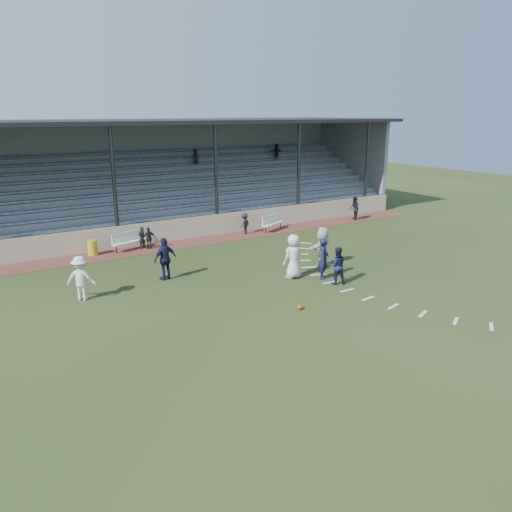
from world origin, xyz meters
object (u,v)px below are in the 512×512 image
(player_navy_lead, at_px, (324,259))
(bench_right, at_px, (272,221))
(bench_left, at_px, (129,239))
(football, at_px, (300,307))
(player_white_lead, at_px, (293,256))
(official, at_px, (354,208))
(trash_bin, at_px, (93,248))

(player_navy_lead, bearing_deg, bench_right, 28.90)
(bench_left, bearing_deg, player_navy_lead, -75.03)
(bench_left, relative_size, football, 9.57)
(player_white_lead, height_order, official, player_white_lead)
(bench_left, xyz_separation_m, player_navy_lead, (5.66, -9.20, 0.33))
(player_navy_lead, bearing_deg, official, 0.31)
(bench_left, distance_m, bench_right, 8.93)
(bench_left, relative_size, official, 1.28)
(trash_bin, bearing_deg, player_navy_lead, -50.28)
(trash_bin, bearing_deg, player_white_lead, -51.86)
(bench_right, bearing_deg, bench_left, 153.82)
(trash_bin, relative_size, official, 0.49)
(bench_left, bearing_deg, official, -19.36)
(trash_bin, height_order, player_navy_lead, player_navy_lead)
(bench_right, distance_m, football, 12.88)
(trash_bin, distance_m, player_white_lead, 10.60)
(football, bearing_deg, bench_left, 102.69)
(bench_right, xyz_separation_m, trash_bin, (-10.85, 0.26, -0.18))
(player_navy_lead, bearing_deg, bench_left, 80.69)
(football, relative_size, official, 0.13)
(player_white_lead, relative_size, player_navy_lead, 1.07)
(bench_right, height_order, football, bench_right)
(bench_right, bearing_deg, official, -27.55)
(player_white_lead, distance_m, official, 13.18)
(football, bearing_deg, trash_bin, 111.51)
(official, bearing_deg, football, -21.92)
(player_navy_lead, relative_size, official, 1.15)
(player_navy_lead, bearing_deg, football, 176.68)
(official, bearing_deg, bench_left, -65.04)
(bench_left, bearing_deg, bench_right, -18.79)
(football, relative_size, player_navy_lead, 0.12)
(player_white_lead, bearing_deg, bench_left, -64.41)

